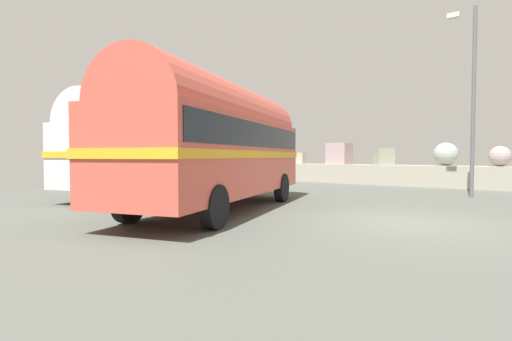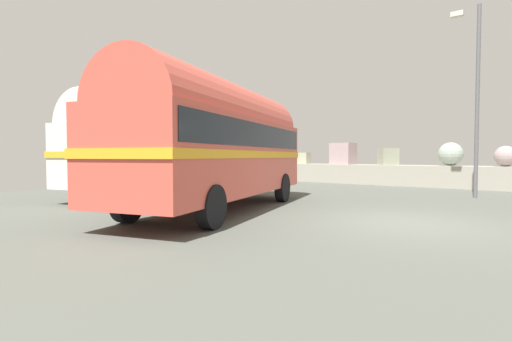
# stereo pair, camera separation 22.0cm
# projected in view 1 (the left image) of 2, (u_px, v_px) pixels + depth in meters

# --- Properties ---
(ground) EXTENTS (32.00, 26.00, 0.02)m
(ground) POSITION_uv_depth(u_px,v_px,m) (405.00, 223.00, 8.83)
(ground) COLOR #4F534C
(breakwater) EXTENTS (31.36, 2.28, 2.48)m
(breakwater) POSITION_uv_depth(u_px,v_px,m) (493.00, 173.00, 17.78)
(breakwater) COLOR gray
(breakwater) RESTS_ON ground
(vintage_coach) EXTENTS (4.86, 8.91, 3.70)m
(vintage_coach) POSITION_uv_depth(u_px,v_px,m) (220.00, 140.00, 10.78)
(vintage_coach) COLOR black
(vintage_coach) RESTS_ON ground
(second_coach) EXTENTS (4.64, 8.91, 3.70)m
(second_coach) POSITION_uv_depth(u_px,v_px,m) (157.00, 145.00, 15.28)
(second_coach) COLOR black
(second_coach) RESTS_ON ground
(lamp_post) EXTENTS (1.07, 0.49, 7.14)m
(lamp_post) POSITION_uv_depth(u_px,v_px,m) (471.00, 92.00, 14.15)
(lamp_post) COLOR #5B5B60
(lamp_post) RESTS_ON ground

